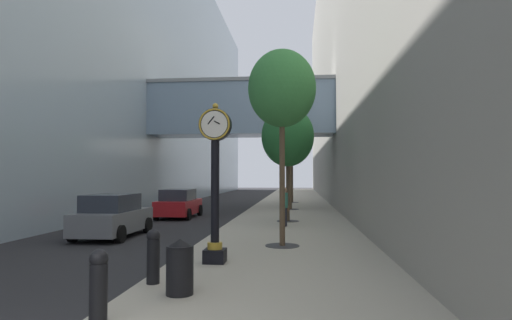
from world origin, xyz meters
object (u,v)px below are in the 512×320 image
street_tree_mid_near (288,137)px  street_tree_far (292,146)px  street_clock (215,175)px  bollard_second (153,255)px  car_grey_mid (113,216)px  street_tree_near (282,90)px  bollard_nearest (98,285)px  car_red_near (179,204)px  street_tree_mid_far (290,141)px  pedestrian_walking (284,205)px  trash_bin (180,266)px

street_tree_mid_near → street_tree_far: size_ratio=0.90×
street_clock → bollard_second: (-0.87, -2.25, -1.68)m
car_grey_mid → street_tree_near: bearing=-18.7°
street_clock → bollard_nearest: street_clock is taller
car_red_near → street_tree_mid_far: bearing=38.5°
bollard_second → car_red_near: 15.60m
street_tree_near → car_grey_mid: bearing=161.3°
street_tree_mid_near → pedestrian_walking: 3.90m
trash_bin → car_grey_mid: (-4.94, 8.08, 0.13)m
bollard_nearest → pedestrian_walking: pedestrian_walking is taller
pedestrian_walking → street_clock: bearing=-100.6°
pedestrian_walking → bollard_second: bearing=-102.9°
street_tree_far → car_grey_mid: street_tree_far is taller
bollard_nearest → car_red_near: 18.02m
bollard_nearest → trash_bin: (0.78, 1.73, -0.06)m
car_red_near → pedestrian_walking: bearing=-37.3°
street_tree_mid_near → car_grey_mid: 9.20m
street_clock → trash_bin: size_ratio=3.96×
street_clock → street_tree_near: street_tree_near is taller
street_tree_mid_near → trash_bin: bearing=-97.4°
street_tree_far → car_grey_mid: 21.78m
trash_bin → pedestrian_walking: bearing=81.8°
bollard_second → street_tree_far: size_ratio=0.18×
bollard_nearest → pedestrian_walking: size_ratio=0.65×
bollard_second → street_tree_mid_far: bearing=82.9°
car_red_near → street_clock: bearing=-70.3°
bollard_nearest → car_red_near: bearing=102.0°
trash_bin → pedestrian_walking: size_ratio=0.60×
street_tree_mid_near → street_tree_near: bearing=-90.0°
pedestrian_walking → car_red_near: 7.73m
bollard_second → street_tree_mid_near: bearing=78.7°
street_tree_mid_near → pedestrian_walking: bearing=-93.0°
bollard_second → street_tree_mid_near: street_tree_mid_near is taller
bollard_nearest → trash_bin: bollard_nearest is taller
street_clock → pedestrian_walking: bearing=79.4°
street_clock → car_grey_mid: street_clock is taller
street_tree_mid_far → street_tree_far: (0.00, 7.52, 0.20)m
street_clock → pedestrian_walking: 8.47m
pedestrian_walking → car_grey_mid: (-6.56, -3.14, -0.25)m
street_clock → bollard_nearest: bearing=-100.4°
street_tree_near → car_grey_mid: street_tree_near is taller
pedestrian_walking → car_red_near: size_ratio=0.43×
car_grey_mid → street_tree_mid_far: bearing=62.4°
street_tree_mid_near → bollard_nearest: bearing=-99.5°
bollard_second → pedestrian_walking: (2.40, 10.47, 0.33)m
trash_bin → car_red_near: car_red_near is taller
street_tree_mid_far → car_grey_mid: size_ratio=1.42×
car_red_near → car_grey_mid: size_ratio=0.99×
pedestrian_walking → car_grey_mid: pedestrian_walking is taller
bollard_second → street_tree_mid_far: (2.52, 20.12, 3.99)m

